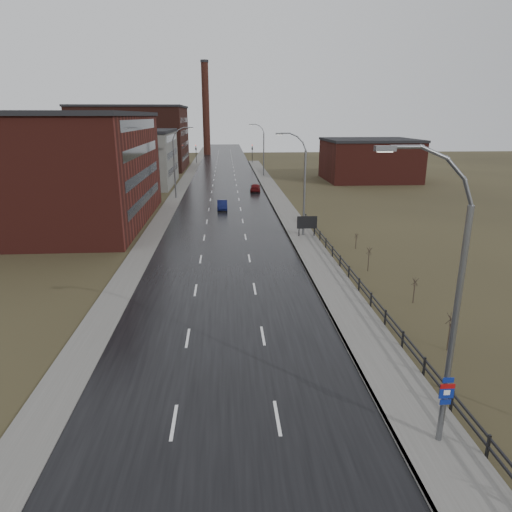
{
  "coord_description": "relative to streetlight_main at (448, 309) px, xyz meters",
  "views": [
    {
      "loc": [
        0.19,
        -13.28,
        13.0
      ],
      "look_at": [
        2.35,
        19.15,
        3.0
      ],
      "focal_mm": 32.0,
      "sensor_mm": 36.0,
      "label": 1
    }
  ],
  "objects": [
    {
      "name": "streetlight_main",
      "position": [
        0.0,
        0.0,
        0.0
      ],
      "size": [
        3.91,
        0.29,
        12.11
      ],
      "color": "slate",
      "rests_on": "ground"
    },
    {
      "name": "traffic_light_left",
      "position": [
        -16.47,
        118.0,
        -1.46
      ],
      "size": [
        0.58,
        2.73,
        5.3
      ],
      "color": "black",
      "rests_on": "ground"
    },
    {
      "name": "smokestack",
      "position": [
        -14.47,
        148.0,
        9.44
      ],
      "size": [
        2.7,
        2.7,
        30.7
      ],
      "color": "#331611",
      "rests_on": "ground"
    },
    {
      "name": "streetlight_left",
      "position": [
        -16.17,
        60.0,
        -0.22
      ],
      "size": [
        3.36,
        0.28,
        11.35
      ],
      "color": "slate",
      "rests_on": "ground"
    },
    {
      "name": "streetlight_right_mid",
      "position": [
        0.03,
        34.0,
        -0.22
      ],
      "size": [
        3.36,
        0.28,
        11.35
      ],
      "color": "slate",
      "rests_on": "ground"
    },
    {
      "name": "sidewalk_left",
      "position": [
        -16.67,
        58.0,
        -6.0
      ],
      "size": [
        2.4,
        260.0,
        0.12
      ],
      "primitive_type": "cube",
      "color": "#595651",
      "rests_on": "ground"
    },
    {
      "name": "warehouse_near",
      "position": [
        -29.46,
        43.0,
        0.7
      ],
      "size": [
        22.44,
        28.56,
        13.5
      ],
      "color": "#471914",
      "rests_on": "ground"
    },
    {
      "name": "shrub_c",
      "position": [
        4.37,
        7.6,
        -4.85
      ],
      "size": [
        0.54,
        0.57,
        2.29
      ],
      "color": "#382D23",
      "rests_on": "ground"
    },
    {
      "name": "shrub_e",
      "position": [
        4.01,
        21.76,
        -4.92
      ],
      "size": [
        0.51,
        0.54,
        2.14
      ],
      "color": "#382D23",
      "rests_on": "ground"
    },
    {
      "name": "warehouse_mid",
      "position": [
        -26.46,
        76.0,
        -0.8
      ],
      "size": [
        16.32,
        20.4,
        10.5
      ],
      "color": "slate",
      "rests_on": "ground"
    },
    {
      "name": "car_near",
      "position": [
        -8.82,
        49.87,
        -5.39
      ],
      "size": [
        1.46,
        4.07,
        1.34
      ],
      "primitive_type": "imported",
      "rotation": [
        0.0,
        0.0,
        0.01
      ],
      "color": "#0B0F37",
      "rests_on": "ground"
    },
    {
      "name": "sidewalk_right",
      "position": [
        0.13,
        33.0,
        -5.97
      ],
      "size": [
        3.2,
        180.0,
        0.18
      ],
      "primitive_type": "cube",
      "color": "#595651",
      "rests_on": "ground"
    },
    {
      "name": "guardrail",
      "position": [
        1.83,
        16.32,
        -5.35
      ],
      "size": [
        0.1,
        53.05,
        1.1
      ],
      "color": "black",
      "rests_on": "ground"
    },
    {
      "name": "road",
      "position": [
        -8.47,
        58.0,
        -6.03
      ],
      "size": [
        14.0,
        300.0,
        0.06
      ],
      "primitive_type": "cube",
      "color": "black",
      "rests_on": "ground"
    },
    {
      "name": "warehouse_far",
      "position": [
        -31.47,
        106.0,
        1.7
      ],
      "size": [
        26.52,
        24.48,
        15.5
      ],
      "color": "#331611",
      "rests_on": "ground"
    },
    {
      "name": "streetlight_right_far",
      "position": [
        0.03,
        88.0,
        -0.22
      ],
      "size": [
        3.36,
        0.28,
        11.35
      ],
      "color": "slate",
      "rests_on": "ground"
    },
    {
      "name": "shrub_f",
      "position": [
        4.86,
        28.66,
        -5.2
      ],
      "size": [
        0.39,
        0.41,
        1.62
      ],
      "color": "#382D23",
      "rests_on": "ground"
    },
    {
      "name": "car_far",
      "position": [
        -2.97,
        66.02,
        -5.31
      ],
      "size": [
        2.18,
        4.55,
        1.5
      ],
      "primitive_type": "imported",
      "rotation": [
        0.0,
        0.0,
        3.05
      ],
      "color": "#560E10",
      "rests_on": "ground"
    },
    {
      "name": "billboard",
      "position": [
        0.63,
        33.49,
        -4.39
      ],
      "size": [
        2.24,
        0.17,
        2.45
      ],
      "color": "black",
      "rests_on": "ground"
    },
    {
      "name": "ground",
      "position": [
        -8.47,
        -2.0,
        -6.06
      ],
      "size": [
        320.0,
        320.0,
        0.0
      ],
      "primitive_type": "plane",
      "color": "#2D2819",
      "rests_on": "ground"
    },
    {
      "name": "traffic_light_right",
      "position": [
        -0.47,
        118.0,
        -1.46
      ],
      "size": [
        0.58,
        2.73,
        5.3
      ],
      "color": "black",
      "rests_on": "ground"
    },
    {
      "name": "building_right",
      "position": [
        21.83,
        80.0,
        -1.8
      ],
      "size": [
        18.36,
        16.32,
        8.5
      ],
      "color": "#471914",
      "rests_on": "ground"
    },
    {
      "name": "curb_right",
      "position": [
        -1.39,
        33.0,
        -5.97
      ],
      "size": [
        0.16,
        180.0,
        0.18
      ],
      "primitive_type": "cube",
      "color": "slate",
      "rests_on": "ground"
    },
    {
      "name": "shrub_d",
      "position": [
        5.17,
        14.6,
        -5.06
      ],
      "size": [
        0.45,
        0.48,
        1.89
      ],
      "color": "#382D23",
      "rests_on": "ground"
    }
  ]
}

